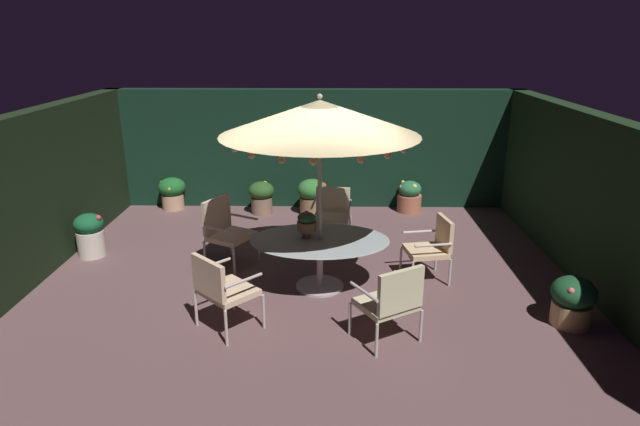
% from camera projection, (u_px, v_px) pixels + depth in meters
% --- Properties ---
extents(ground_plane, '(8.17, 7.55, 0.02)m').
position_uv_depth(ground_plane, '(307.00, 282.00, 7.66)').
color(ground_plane, brown).
extents(hedge_backdrop_rear, '(8.17, 0.30, 2.34)m').
position_uv_depth(hedge_backdrop_rear, '(314.00, 149.00, 10.72)').
color(hedge_backdrop_rear, black).
rests_on(hedge_backdrop_rear, ground_plane).
extents(hedge_backdrop_left, '(0.30, 7.55, 2.34)m').
position_uv_depth(hedge_backdrop_left, '(21.00, 202.00, 7.35)').
color(hedge_backdrop_left, black).
rests_on(hedge_backdrop_left, ground_plane).
extents(hedge_backdrop_right, '(0.30, 7.55, 2.34)m').
position_uv_depth(hedge_backdrop_right, '(598.00, 205.00, 7.22)').
color(hedge_backdrop_right, black).
rests_on(hedge_backdrop_right, ground_plane).
extents(patio_dining_table, '(1.90, 1.35, 0.72)m').
position_uv_depth(patio_dining_table, '(320.00, 248.00, 7.31)').
color(patio_dining_table, '#B4AEAB').
rests_on(patio_dining_table, ground_plane).
extents(patio_umbrella, '(2.57, 2.57, 2.66)m').
position_uv_depth(patio_umbrella, '(320.00, 118.00, 6.74)').
color(patio_umbrella, '#B9B7A6').
rests_on(patio_umbrella, ground_plane).
extents(centerpiece_planter, '(0.26, 0.26, 0.39)m').
position_uv_depth(centerpiece_planter, '(306.00, 222.00, 7.25)').
color(centerpiece_planter, '#866347').
rests_on(centerpiece_planter, patio_dining_table).
extents(patio_chair_north, '(0.68, 0.64, 0.94)m').
position_uv_depth(patio_chair_north, '(332.00, 212.00, 8.83)').
color(patio_chair_north, '#B4AFA6').
rests_on(patio_chair_north, ground_plane).
extents(patio_chair_northeast, '(0.81, 0.84, 1.03)m').
position_uv_depth(patio_chair_northeast, '(225.00, 228.00, 8.06)').
color(patio_chair_northeast, '#BAB5A8').
rests_on(patio_chair_northeast, ground_plane).
extents(patio_chair_east, '(0.86, 0.86, 0.96)m').
position_uv_depth(patio_chair_east, '(221.00, 287.00, 6.23)').
color(patio_chair_east, '#BAADA4').
rests_on(patio_chair_east, ground_plane).
extents(patio_chair_southeast, '(0.84, 0.81, 0.96)m').
position_uv_depth(patio_chair_southeast, '(392.00, 299.00, 5.98)').
color(patio_chair_southeast, '#BBB0AC').
rests_on(patio_chair_southeast, ground_plane).
extents(patio_chair_south, '(0.67, 0.66, 0.92)m').
position_uv_depth(patio_chair_south, '(433.00, 245.00, 7.57)').
color(patio_chair_south, '#B8B2A7').
rests_on(patio_chair_south, ground_plane).
extents(potted_plant_left_far, '(0.54, 0.54, 0.64)m').
position_uv_depth(potted_plant_left_far, '(172.00, 192.00, 10.71)').
color(potted_plant_left_far, tan).
rests_on(potted_plant_left_far, ground_plane).
extents(potted_plant_back_left, '(0.50, 0.50, 0.63)m').
position_uv_depth(potted_plant_back_left, '(261.00, 196.00, 10.44)').
color(potted_plant_back_left, '#826351').
rests_on(potted_plant_back_left, ground_plane).
extents(potted_plant_right_near, '(0.45, 0.45, 0.70)m').
position_uv_depth(potted_plant_right_near, '(90.00, 234.00, 8.43)').
color(potted_plant_right_near, beige).
rests_on(potted_plant_right_near, ground_plane).
extents(potted_plant_front_corner, '(0.57, 0.57, 0.69)m').
position_uv_depth(potted_plant_front_corner, '(312.00, 195.00, 10.41)').
color(potted_plant_front_corner, olive).
rests_on(potted_plant_front_corner, ground_plane).
extents(potted_plant_back_center, '(0.47, 0.47, 0.62)m').
position_uv_depth(potted_plant_back_center, '(410.00, 196.00, 10.56)').
color(potted_plant_back_center, '#A66146').
rests_on(potted_plant_back_center, ground_plane).
extents(potted_plant_right_far, '(0.53, 0.53, 0.62)m').
position_uv_depth(potted_plant_right_far, '(573.00, 300.00, 6.43)').
color(potted_plant_right_far, tan).
rests_on(potted_plant_right_far, ground_plane).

